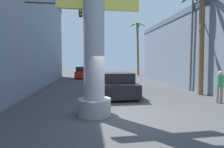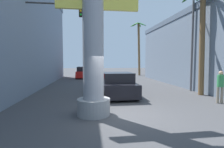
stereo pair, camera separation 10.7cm
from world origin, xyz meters
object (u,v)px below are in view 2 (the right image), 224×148
object	(u,v)px
street_lamp	(188,33)
car_far	(84,73)
traffic_light_mast	(36,30)
pedestrian_by_sign	(220,84)
car_lead	(117,85)
neon_sign_pole	(93,10)
palm_tree_near_right	(202,27)
palm_tree_far_right	(139,43)
pedestrian_far_left	(52,73)

from	to	relation	value
street_lamp	car_far	bearing A→B (deg)	124.62
traffic_light_mast	pedestrian_by_sign	world-z (taller)	traffic_light_mast
car_lead	pedestrian_by_sign	bearing A→B (deg)	-28.92
neon_sign_pole	car_far	bearing A→B (deg)	93.44
traffic_light_mast	car_far	size ratio (longest dim) A/B	1.32
neon_sign_pole	palm_tree_near_right	bearing A→B (deg)	26.69
street_lamp	palm_tree_near_right	xyz separation A→B (m)	(0.10, -1.54, 0.13)
traffic_light_mast	palm_tree_far_right	world-z (taller)	palm_tree_far_right
palm_tree_near_right	palm_tree_far_right	size ratio (longest dim) A/B	0.85
palm_tree_near_right	pedestrian_far_left	world-z (taller)	palm_tree_near_right
neon_sign_pole	palm_tree_far_right	xyz separation A→B (m)	(7.74, 20.64, 0.91)
car_lead	car_far	distance (m)	13.39
palm_tree_far_right	car_lead	bearing A→B (deg)	-110.35
palm_tree_near_right	pedestrian_by_sign	bearing A→B (deg)	-101.21
car_lead	palm_tree_near_right	bearing A→B (deg)	-4.29
street_lamp	traffic_light_mast	xyz separation A→B (m)	(-10.87, -0.67, -0.13)
street_lamp	palm_tree_far_right	distance (m)	15.43
street_lamp	palm_tree_near_right	bearing A→B (deg)	-86.13
car_lead	palm_tree_near_right	size ratio (longest dim) A/B	0.65
palm_tree_near_right	pedestrian_far_left	xyz separation A→B (m)	(-11.99, 10.25, -3.61)
palm_tree_far_right	palm_tree_near_right	bearing A→B (deg)	-91.28
car_lead	palm_tree_far_right	xyz separation A→B (m)	(6.12, 16.51, 4.60)
palm_tree_far_right	pedestrian_by_sign	world-z (taller)	palm_tree_far_right
traffic_light_mast	pedestrian_far_left	world-z (taller)	traffic_light_mast
car_far	pedestrian_far_left	world-z (taller)	pedestrian_far_left
palm_tree_near_right	pedestrian_far_left	bearing A→B (deg)	139.48
car_lead	palm_tree_far_right	bearing A→B (deg)	69.65
neon_sign_pole	street_lamp	distance (m)	8.95
palm_tree_far_right	neon_sign_pole	bearing A→B (deg)	-110.55
neon_sign_pole	traffic_light_mast	xyz separation A→B (m)	(-3.61, 4.57, -0.07)
traffic_light_mast	palm_tree_far_right	distance (m)	19.70
car_lead	car_far	size ratio (longest dim) A/B	1.03
street_lamp	pedestrian_by_sign	xyz separation A→B (m)	(-0.39, -4.01, -3.41)
car_far	palm_tree_near_right	world-z (taller)	palm_tree_near_right
palm_tree_near_right	palm_tree_far_right	world-z (taller)	palm_tree_far_right
traffic_light_mast	car_far	distance (m)	13.43
traffic_light_mast	pedestrian_far_left	size ratio (longest dim) A/B	3.69
traffic_light_mast	street_lamp	bearing A→B (deg)	3.52
traffic_light_mast	car_lead	bearing A→B (deg)	-4.82
traffic_light_mast	palm_tree_near_right	world-z (taller)	palm_tree_near_right
street_lamp	pedestrian_far_left	xyz separation A→B (m)	(-11.89, 8.70, -3.48)
car_lead	pedestrian_by_sign	world-z (taller)	pedestrian_by_sign
car_far	pedestrian_by_sign	size ratio (longest dim) A/B	2.61
neon_sign_pole	palm_tree_far_right	bearing A→B (deg)	69.45
pedestrian_by_sign	neon_sign_pole	bearing A→B (deg)	-169.87
palm_tree_far_right	pedestrian_by_sign	xyz separation A→B (m)	(-0.87, -19.41, -4.26)
street_lamp	pedestrian_far_left	size ratio (longest dim) A/B	4.44
street_lamp	traffic_light_mast	distance (m)	10.89
palm_tree_near_right	palm_tree_far_right	distance (m)	16.96
traffic_light_mast	palm_tree_near_right	bearing A→B (deg)	-4.54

